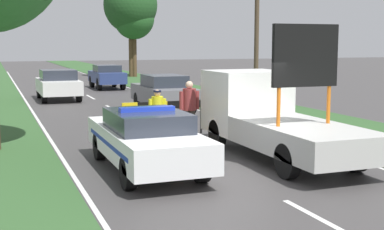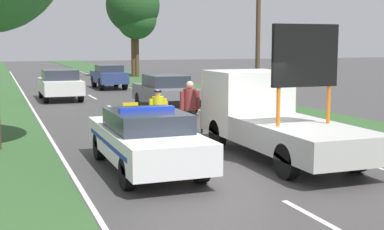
# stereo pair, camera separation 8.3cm
# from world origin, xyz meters

# --- Properties ---
(ground_plane) EXTENTS (160.00, 160.00, 0.00)m
(ground_plane) POSITION_xyz_m (0.00, 0.00, 0.00)
(ground_plane) COLOR #3D3A3A
(lane_markings) EXTENTS (7.01, 63.79, 0.01)m
(lane_markings) POSITION_xyz_m (0.00, 15.88, 0.00)
(lane_markings) COLOR silver
(lane_markings) RESTS_ON ground
(grass_verge_right) EXTENTS (4.80, 120.00, 0.03)m
(grass_verge_right) POSITION_xyz_m (5.96, 20.00, 0.02)
(grass_verge_right) COLOR #2D5128
(grass_verge_right) RESTS_ON ground
(police_car) EXTENTS (1.83, 4.95, 1.50)m
(police_car) POSITION_xyz_m (-1.78, 0.86, 0.74)
(police_car) COLOR white
(police_car) RESTS_ON ground
(work_truck) EXTENTS (2.04, 6.05, 3.37)m
(work_truck) POSITION_xyz_m (1.78, 1.48, 1.04)
(work_truck) COLOR white
(work_truck) RESTS_ON ground
(road_barrier) EXTENTS (2.93, 0.08, 1.10)m
(road_barrier) POSITION_xyz_m (0.14, 5.17, 0.91)
(road_barrier) COLOR black
(road_barrier) RESTS_ON ground
(police_officer) EXTENTS (0.56, 0.35, 1.55)m
(police_officer) POSITION_xyz_m (-0.42, 4.38, 0.92)
(police_officer) COLOR #191E38
(police_officer) RESTS_ON ground
(pedestrian_civilian) EXTENTS (0.64, 0.41, 1.79)m
(pedestrian_civilian) POSITION_xyz_m (0.60, 4.36, 1.05)
(pedestrian_civilian) COLOR brown
(pedestrian_civilian) RESTS_ON ground
(traffic_cone_near_police) EXTENTS (0.48, 0.48, 0.66)m
(traffic_cone_near_police) POSITION_xyz_m (-0.07, 5.91, 0.33)
(traffic_cone_near_police) COLOR black
(traffic_cone_near_police) RESTS_ON ground
(traffic_cone_centre_front) EXTENTS (0.52, 0.52, 0.72)m
(traffic_cone_centre_front) POSITION_xyz_m (-0.10, 3.32, 0.36)
(traffic_cone_centre_front) COLOR black
(traffic_cone_centre_front) RESTS_ON ground
(traffic_cone_near_truck) EXTENTS (0.37, 0.37, 0.51)m
(traffic_cone_near_truck) POSITION_xyz_m (2.50, 6.67, 0.25)
(traffic_cone_near_truck) COLOR black
(traffic_cone_near_truck) RESTS_ON ground
(queued_car_suv_grey) EXTENTS (1.78, 4.57, 1.57)m
(queued_car_suv_grey) POSITION_xyz_m (1.95, 11.23, 0.82)
(queued_car_suv_grey) COLOR slate
(queued_car_suv_grey) RESTS_ON ground
(queued_car_van_white) EXTENTS (1.94, 4.34, 1.58)m
(queued_car_van_white) POSITION_xyz_m (-1.81, 17.45, 0.82)
(queued_car_van_white) COLOR silver
(queued_car_van_white) RESTS_ON ground
(queued_car_hatch_blue) EXTENTS (1.74, 4.11, 1.53)m
(queued_car_hatch_blue) POSITION_xyz_m (2.00, 23.53, 0.82)
(queued_car_hatch_blue) COLOR navy
(queued_car_hatch_blue) RESTS_ON ground
(roadside_tree_near_left) EXTENTS (4.61, 4.61, 8.62)m
(roadside_tree_near_left) POSITION_xyz_m (6.47, 34.68, 6.17)
(roadside_tree_near_left) COLOR #4C3823
(roadside_tree_near_left) RESTS_ON ground
(roadside_tree_mid_left) EXTENTS (3.52, 3.52, 6.95)m
(roadside_tree_mid_left) POSITION_xyz_m (6.72, 34.53, 5.06)
(roadside_tree_mid_left) COLOR #4C3823
(roadside_tree_mid_left) RESTS_ON ground
(utility_pole) EXTENTS (1.20, 0.20, 7.90)m
(utility_pole) POSITION_xyz_m (5.81, 10.00, 4.06)
(utility_pole) COLOR #473828
(utility_pole) RESTS_ON ground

